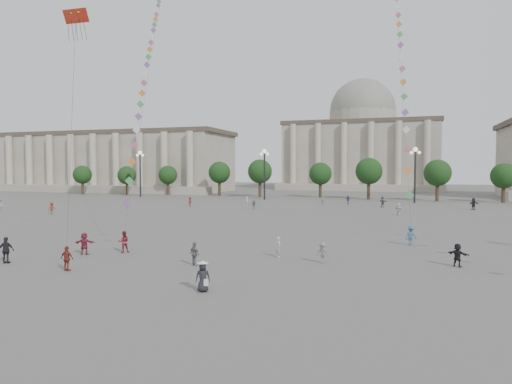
% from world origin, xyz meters
% --- Properties ---
extents(ground, '(360.00, 360.00, 0.00)m').
position_xyz_m(ground, '(0.00, 0.00, 0.00)').
color(ground, '#514F4D').
rests_on(ground, ground).
extents(hall_west, '(84.00, 26.22, 17.20)m').
position_xyz_m(hall_west, '(-75.00, 93.89, 8.43)').
color(hall_west, gray).
rests_on(hall_west, ground).
extents(hall_central, '(48.30, 34.30, 35.50)m').
position_xyz_m(hall_central, '(0.00, 129.22, 14.23)').
color(hall_central, gray).
rests_on(hall_central, ground).
extents(tree_row, '(137.12, 5.12, 8.00)m').
position_xyz_m(tree_row, '(0.00, 78.00, 5.39)').
color(tree_row, '#332619').
rests_on(tree_row, ground).
extents(lamp_post_far_west, '(2.00, 0.90, 10.65)m').
position_xyz_m(lamp_post_far_west, '(-45.00, 70.00, 7.35)').
color(lamp_post_far_west, '#262628').
rests_on(lamp_post_far_west, ground).
extents(lamp_post_mid_west, '(2.00, 0.90, 10.65)m').
position_xyz_m(lamp_post_mid_west, '(-15.00, 70.00, 7.35)').
color(lamp_post_mid_west, '#262628').
rests_on(lamp_post_mid_west, ground).
extents(lamp_post_mid_east, '(2.00, 0.90, 10.65)m').
position_xyz_m(lamp_post_mid_east, '(15.00, 70.00, 7.35)').
color(lamp_post_mid_east, '#262628').
rests_on(lamp_post_mid_east, ground).
extents(person_crowd_0, '(1.06, 0.78, 1.68)m').
position_xyz_m(person_crowd_0, '(3.18, 63.19, 0.84)').
color(person_crowd_0, '#373F7D').
rests_on(person_crowd_0, ground).
extents(person_crowd_1, '(1.08, 1.08, 1.77)m').
position_xyz_m(person_crowd_1, '(-46.75, 33.16, 0.88)').
color(person_crowd_1, '#B5B5B0').
rests_on(person_crowd_1, ground).
extents(person_crowd_2, '(0.97, 1.29, 1.77)m').
position_xyz_m(person_crowd_2, '(-35.24, 31.11, 0.89)').
color(person_crowd_2, maroon).
rests_on(person_crowd_2, ground).
extents(person_crowd_3, '(1.50, 1.16, 1.59)m').
position_xyz_m(person_crowd_3, '(16.37, 11.08, 0.79)').
color(person_crowd_3, black).
rests_on(person_crowd_3, ground).
extents(person_crowd_4, '(1.39, 1.26, 1.54)m').
position_xyz_m(person_crowd_4, '(-0.56, 57.56, 0.77)').
color(person_crowd_4, '#BBBCB7').
rests_on(person_crowd_4, ground).
extents(person_crowd_6, '(1.04, 0.70, 1.49)m').
position_xyz_m(person_crowd_6, '(7.52, 9.38, 0.74)').
color(person_crowd_6, slate).
rests_on(person_crowd_6, ground).
extents(person_crowd_7, '(1.51, 1.49, 1.74)m').
position_xyz_m(person_crowd_7, '(12.31, 45.12, 0.87)').
color(person_crowd_7, silver).
rests_on(person_crowd_7, ground).
extents(person_crowd_9, '(1.76, 1.53, 1.92)m').
position_xyz_m(person_crowd_9, '(23.60, 57.40, 0.96)').
color(person_crowd_9, black).
rests_on(person_crowd_9, ground).
extents(person_crowd_10, '(0.54, 0.68, 1.63)m').
position_xyz_m(person_crowd_10, '(-13.34, 53.85, 0.82)').
color(person_crowd_10, silver).
rests_on(person_crowd_10, ground).
extents(person_crowd_12, '(1.56, 1.73, 1.91)m').
position_xyz_m(person_crowd_12, '(9.60, 58.00, 0.96)').
color(person_crowd_12, slate).
rests_on(person_crowd_12, ground).
extents(person_crowd_13, '(0.56, 0.65, 1.52)m').
position_xyz_m(person_crowd_13, '(4.03, 10.62, 0.76)').
color(person_crowd_13, '#B2B3AF').
rests_on(person_crowd_13, ground).
extents(person_crowd_16, '(0.89, 0.41, 1.50)m').
position_xyz_m(person_crowd_16, '(-10.18, 47.98, 0.75)').
color(person_crowd_16, slate).
rests_on(person_crowd_16, ground).
extents(person_crowd_17, '(0.77, 1.17, 1.70)m').
position_xyz_m(person_crowd_17, '(-22.16, 49.29, 0.85)').
color(person_crowd_17, maroon).
rests_on(person_crowd_17, ground).
extents(tourist_0, '(0.97, 0.43, 1.63)m').
position_xyz_m(tourist_0, '(-7.81, 1.97, 0.81)').
color(tourist_0, maroon).
rests_on(tourist_0, ground).
extents(tourist_2, '(1.67, 0.96, 1.72)m').
position_xyz_m(tourist_2, '(-10.44, 6.98, 0.86)').
color(tourist_2, maroon).
rests_on(tourist_2, ground).
extents(tourist_3, '(1.02, 0.84, 1.63)m').
position_xyz_m(tourist_3, '(-0.68, 6.01, 0.81)').
color(tourist_3, slate).
rests_on(tourist_3, ground).
extents(tourist_4, '(1.17, 0.73, 1.86)m').
position_xyz_m(tourist_4, '(-13.48, 2.60, 0.93)').
color(tourist_4, black).
rests_on(tourist_4, ground).
extents(kite_flyer_0, '(1.05, 1.01, 1.70)m').
position_xyz_m(kite_flyer_0, '(-8.09, 8.70, 0.85)').
color(kite_flyer_0, maroon).
rests_on(kite_flyer_0, ground).
extents(kite_flyer_1, '(1.24, 1.17, 1.69)m').
position_xyz_m(kite_flyer_1, '(13.52, 19.15, 0.84)').
color(kite_flyer_1, '#36567B').
rests_on(kite_flyer_1, ground).
extents(hat_person, '(0.92, 0.79, 1.69)m').
position_xyz_m(hat_person, '(2.62, 0.12, 0.85)').
color(hat_person, black).
rests_on(hat_person, ground).
extents(dragon_kite, '(3.50, 3.89, 19.35)m').
position_xyz_m(dragon_kite, '(-12.51, 9.09, 18.07)').
color(dragon_kite, '#AD2412').
rests_on(dragon_kite, ground).
extents(kite_train_west, '(19.28, 39.77, 58.48)m').
position_xyz_m(kite_train_west, '(-18.04, 29.93, 22.01)').
color(kite_train_west, '#3F3F3F').
rests_on(kite_train_west, ground).
extents(kite_train_mid, '(4.07, 40.69, 62.80)m').
position_xyz_m(kite_train_mid, '(11.75, 40.81, 27.34)').
color(kite_train_mid, '#3F3F3F').
rests_on(kite_train_mid, ground).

